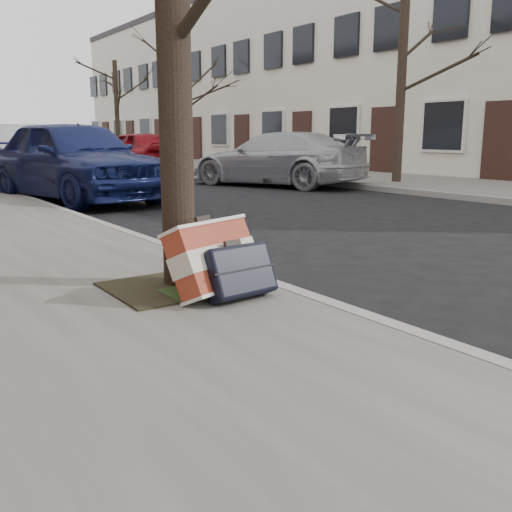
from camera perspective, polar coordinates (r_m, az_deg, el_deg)
ground at (r=4.76m, az=20.55°, el=-3.92°), size 120.00×120.00×0.00m
far_sidewalk at (r=21.09m, az=-1.36°, el=8.75°), size 4.00×70.00×0.12m
house_far at (r=25.26m, az=7.93°, el=17.22°), size 6.70×40.00×7.20m
dirt_patch at (r=4.32m, az=-8.79°, el=-3.09°), size 0.85×0.85×0.02m
suitcase_red at (r=4.04m, az=-4.17°, el=-0.22°), size 0.78×0.59×0.54m
suitcase_navy at (r=3.95m, az=-1.71°, el=-1.49°), size 0.54×0.34×0.40m
car_near_front at (r=11.52m, az=-17.67°, el=9.16°), size 2.60×4.87×1.58m
car_near_mid at (r=16.98m, az=-23.34°, el=9.43°), size 2.13×4.83×1.54m
car_far_front at (r=14.37m, az=2.06°, el=9.66°), size 3.30×4.94×1.33m
car_far_back at (r=22.17m, az=-11.95°, el=10.34°), size 2.23×4.35×1.42m
tree_far_a at (r=14.78m, az=14.40°, el=17.93°), size 0.23×0.23×5.49m
tree_far_b at (r=23.38m, az=-6.89°, el=14.59°), size 0.20×0.20×4.45m
tree_far_c at (r=30.12m, az=-13.75°, el=14.00°), size 0.23×0.23×4.73m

